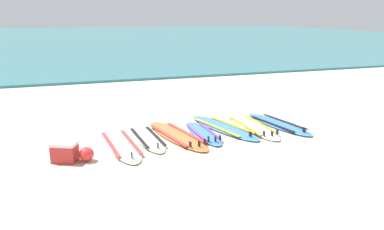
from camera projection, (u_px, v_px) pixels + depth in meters
ground_plane at (217, 133)px, 8.98m from camera, size 80.00×80.00×0.00m
sea at (87, 37)px, 43.28m from camera, size 80.00×60.00×0.10m
surfboard_0 at (121, 144)px, 8.06m from camera, size 0.75×2.42×0.18m
surfboard_1 at (147, 138)px, 8.47m from camera, size 0.60×2.07×0.18m
surfboard_2 at (177, 135)px, 8.66m from camera, size 1.08×2.56×0.18m
surfboard_3 at (203, 133)px, 8.83m from camera, size 0.49×1.92×0.18m
surfboard_4 at (224, 127)px, 9.26m from camera, size 1.18×2.55×0.18m
surfboard_5 at (252, 126)px, 9.37m from camera, size 0.62×2.41×0.18m
surfboard_6 at (278, 124)px, 9.55m from camera, size 0.92×2.33×0.18m
cooler_box at (65, 152)px, 7.18m from camera, size 0.55×0.48×0.38m
beach_ball at (87, 154)px, 7.22m from camera, size 0.27×0.27×0.27m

